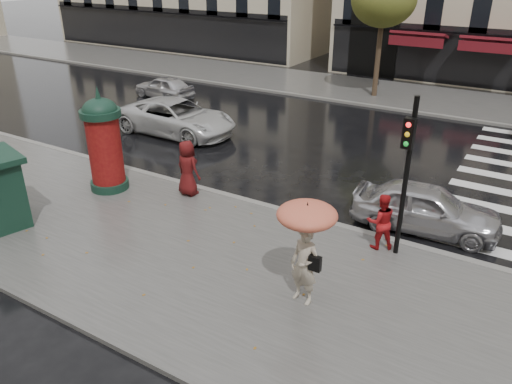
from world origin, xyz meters
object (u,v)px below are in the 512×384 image
Objects in this scene: car_white at (176,117)px; woman_red at (381,221)px; traffic_light at (407,164)px; car_far_silver at (164,87)px; car_silver at (426,208)px; man_burgundy at (188,168)px; morris_column at (104,141)px; woman_umbrella at (306,237)px.

woman_red is at bearing -114.23° from car_white.
car_far_silver is (-15.98, 9.50, -2.04)m from traffic_light.
woman_red is at bearing 63.93° from car_far_silver.
traffic_light is 2.76m from car_silver.
car_silver is at bearing 82.50° from traffic_light.
car_far_silver is (-15.50, 9.39, -0.27)m from woman_red.
car_white is 1.50× the size of car_far_silver.
man_burgundy is 2.86m from morris_column.
woman_umbrella reaches higher than woman_red.
car_silver is (7.15, 1.82, -0.33)m from man_burgundy.
traffic_light is at bearing -113.75° from car_white.
morris_column is at bearing 100.06° from car_silver.
car_far_silver is at bearing -64.40° from woman_red.
man_burgundy reaches higher than car_white.
woman_umbrella is 6.54m from man_burgundy.
woman_umbrella is 0.61× the size of car_silver.
woman_red is at bearing 167.92° from traffic_light.
man_burgundy is at bearing -33.18° from woman_red.
car_far_silver is at bearing 149.28° from traffic_light.
man_burgundy is 6.64m from car_white.
woman_umbrella is 3.30m from woman_red.
woman_red is 0.38× the size of car_silver.
woman_red is 1.97m from car_silver.
morris_column is 0.63× the size of car_white.
woman_red is 9.08m from morris_column.
car_silver is 17.91m from car_far_silver.
car_white is (-10.20, 7.99, -1.01)m from woman_umbrella.
traffic_light is at bearing 64.43° from car_far_silver.
woman_red is 0.37× the size of traffic_light.
traffic_light reaches higher than morris_column.
morris_column reaches higher than woman_umbrella.
car_silver is (0.25, 1.92, -1.96)m from traffic_light.
car_far_silver is at bearing -36.92° from man_burgundy.
morris_column is 0.84× the size of car_silver.
man_burgundy is 0.50× the size of car_far_silver.
traffic_light reaches higher than car_white.
morris_column is 0.83× the size of traffic_light.
woman_red reaches higher than car_silver.
woman_umbrella is 0.46× the size of car_white.
man_burgundy is 0.44× the size of car_silver.
morris_column is (-8.28, 2.10, 0.01)m from woman_umbrella.
woman_umbrella is 3.35m from traffic_light.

